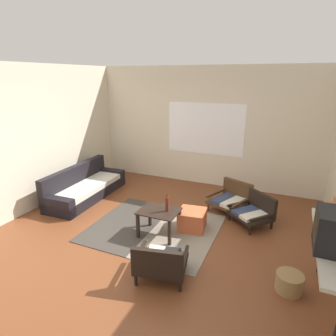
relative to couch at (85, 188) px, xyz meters
name	(u,v)px	position (x,y,z in m)	size (l,w,h in m)	color
ground_plane	(145,249)	(2.07, -1.20, -0.21)	(7.80, 7.80, 0.00)	brown
far_wall_with_window	(206,127)	(2.07, 1.86, 1.14)	(5.60, 0.13, 2.70)	beige
side_wall_left	(20,141)	(-0.59, -0.90, 1.14)	(0.12, 6.60, 2.70)	beige
area_rug	(154,228)	(1.93, -0.60, -0.20)	(2.08, 1.81, 0.01)	#38332D
couch	(85,188)	(0.00, 0.00, 0.00)	(0.77, 2.00, 0.66)	black
coffee_table	(159,216)	(2.10, -0.76, 0.14)	(0.62, 0.50, 0.44)	black
armchair_by_window	(231,198)	(2.98, 0.63, 0.04)	(0.82, 0.82, 0.54)	#472D19
armchair_striped_foreground	(160,262)	(2.57, -1.71, 0.04)	(0.74, 0.69, 0.54)	black
armchair_corner	(254,211)	(3.45, 0.25, 0.03)	(0.83, 0.83, 0.53)	black
ottoman_orange	(192,220)	(2.53, -0.35, -0.04)	(0.43, 0.43, 0.33)	#BC5633
console_shelf	(335,251)	(4.43, -1.47, 0.56)	(0.40, 1.57, 0.87)	#B2AD9E
clay_vase	(335,214)	(4.43, -1.07, 0.79)	(0.24, 0.24, 0.35)	#A87047
glass_bottle	(167,204)	(2.23, -0.72, 0.35)	(0.06, 0.06, 0.30)	#5B2319
wicker_basket	(289,282)	(4.07, -1.28, -0.10)	(0.32, 0.32, 0.23)	olive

